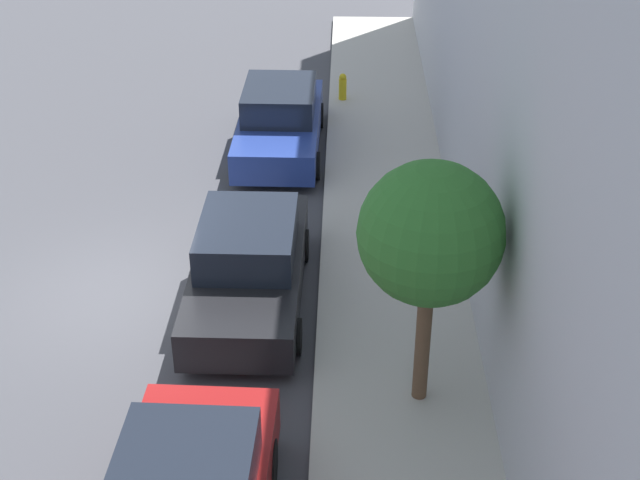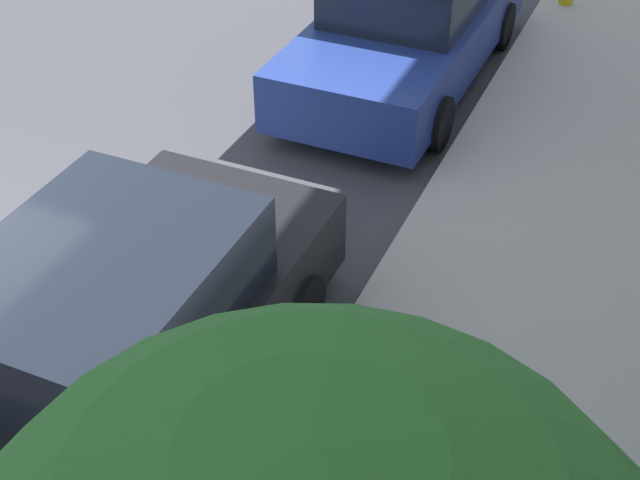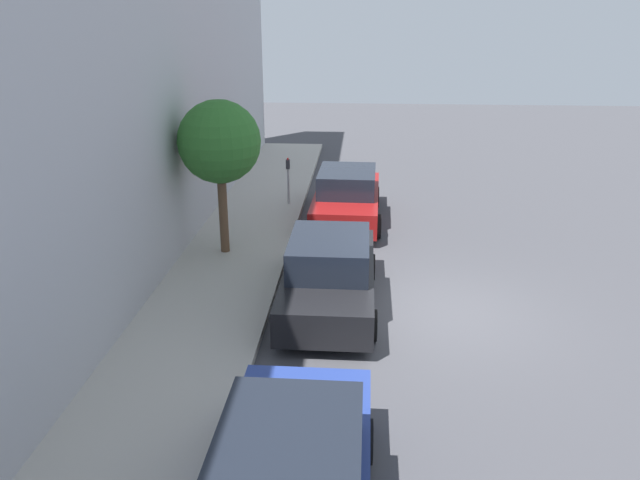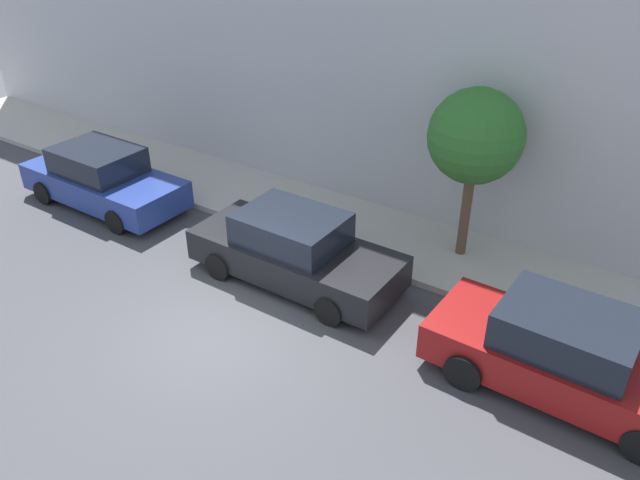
{
  "view_description": "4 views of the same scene",
  "coord_description": "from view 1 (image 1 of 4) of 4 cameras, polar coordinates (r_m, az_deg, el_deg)",
  "views": [
    {
      "loc": [
        3.9,
        -12.81,
        8.8
      ],
      "look_at": [
        3.52,
        0.26,
        1.0
      ],
      "focal_mm": 50.0,
      "sensor_mm": 36.0,
      "label": 1
    },
    {
      "loc": [
        5.49,
        -3.67,
        5.11
      ],
      "look_at": [
        3.32,
        1.3,
        1.0
      ],
      "focal_mm": 50.0,
      "sensor_mm": 36.0,
      "label": 2
    },
    {
      "loc": [
        1.71,
        11.57,
        5.81
      ],
      "look_at": [
        2.6,
        -1.37,
        1.0
      ],
      "focal_mm": 35.0,
      "sensor_mm": 36.0,
      "label": 3
    },
    {
      "loc": [
        -6.55,
        -6.69,
        7.49
      ],
      "look_at": [
        2.56,
        -0.61,
        1.0
      ],
      "focal_mm": 35.0,
      "sensor_mm": 36.0,
      "label": 4
    }
  ],
  "objects": [
    {
      "name": "parked_sedan_second",
      "position": [
        15.1,
        -4.6,
        -1.6
      ],
      "size": [
        1.92,
        4.51,
        1.54
      ],
      "color": "black",
      "rests_on": "ground_plane"
    },
    {
      "name": "building_facade",
      "position": [
        13.69,
        15.59,
        14.39
      ],
      "size": [
        2.0,
        32.0,
        10.35
      ],
      "color": "#B7B7BC",
      "rests_on": "ground_plane"
    },
    {
      "name": "street_tree",
      "position": [
        11.75,
        7.1,
        0.32
      ],
      "size": [
        1.96,
        1.96,
        3.73
      ],
      "color": "brown",
      "rests_on": "sidewalk"
    },
    {
      "name": "sidewalk",
      "position": [
        15.52,
        4.7,
        -3.49
      ],
      "size": [
        2.59,
        32.0,
        0.15
      ],
      "color": "#B2ADA3",
      "rests_on": "ground_plane"
    },
    {
      "name": "fire_hydrant",
      "position": [
        23.15,
        1.46,
        9.79
      ],
      "size": [
        0.2,
        0.2,
        0.69
      ],
      "color": "gold",
      "rests_on": "sidewalk"
    },
    {
      "name": "ground_plane",
      "position": [
        16.02,
        -12.73,
        -3.36
      ],
      "size": [
        60.0,
        60.0,
        0.0
      ],
      "primitive_type": "plane",
      "color": "#424247"
    },
    {
      "name": "parked_sedan_third",
      "position": [
        20.5,
        -2.59,
        7.61
      ],
      "size": [
        1.92,
        4.52,
        1.54
      ],
      "color": "navy",
      "rests_on": "ground_plane"
    }
  ]
}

